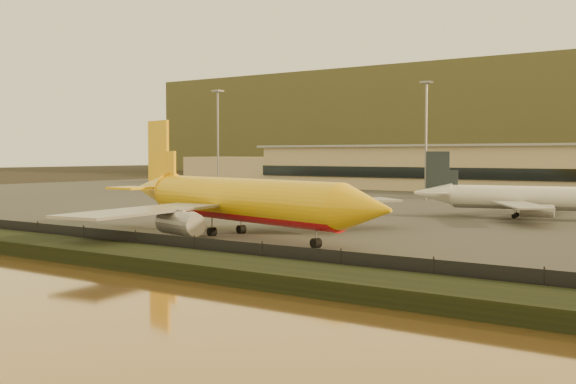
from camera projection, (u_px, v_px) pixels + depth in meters
ground at (208, 242)px, 83.57m from camera, size 900.00×900.00×0.00m
embankment at (90, 252)px, 69.77m from camera, size 320.00×7.00×1.40m
tarmac at (496, 199)px, 160.53m from camera, size 320.00×220.00×0.20m
perimeter_fence at (122, 241)px, 72.98m from camera, size 300.00×0.05×2.20m
terminal_building at (483, 169)px, 193.44m from camera, size 202.00×25.00×12.60m
apron_light_masts at (538, 124)px, 134.75m from camera, size 152.20×12.20×25.40m
dhl_cargo_jet at (239, 200)px, 86.63m from camera, size 48.48×46.52×14.64m
white_narrowbody_jet at (529, 198)px, 111.50m from camera, size 36.03×34.68×10.39m
gse_vehicle_yellow at (319, 218)px, 102.01m from camera, size 4.36×2.12×1.93m
gse_vehicle_white at (307, 209)px, 120.64m from camera, size 3.67×2.18×1.55m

